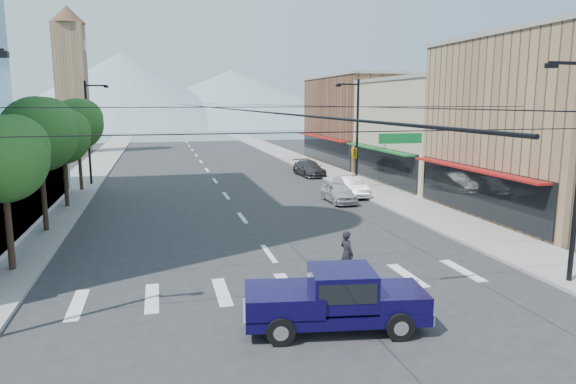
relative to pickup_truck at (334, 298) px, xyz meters
The scene contains 21 objects.
ground 2.82m from the pickup_truck, 96.82° to the left, with size 160.00×160.00×0.00m, color #28282B.
sidewalk_left 44.36m from the pickup_truck, 106.12° to the left, with size 4.00×120.00×0.15m, color gray.
sidewalk_right 44.19m from the pickup_truck, 74.66° to the left, with size 4.00×120.00×0.15m, color gray.
shop_near 23.80m from the pickup_truck, 32.63° to the left, with size 12.00×14.00×11.00m, color #8C6B4C.
shop_mid 33.28m from the pickup_truck, 53.50° to the left, with size 12.00×14.00×9.00m, color tan.
shop_far 47.10m from the pickup_truck, 65.20° to the left, with size 12.00×18.00×10.00m, color brown.
clock_tower 67.44m from the pickup_truck, 104.59° to the left, with size 4.80×4.80×20.40m.
mountain_left 153.69m from the pickup_truck, 95.73° to the left, with size 80.00×80.00×22.00m, color gray.
mountain_right 163.99m from the pickup_truck, 83.10° to the left, with size 90.00×90.00×18.00m, color gray.
tree_near 14.86m from the pickup_truck, 142.60° to the left, with size 3.65×3.64×6.71m.
tree_midnear 19.92m from the pickup_truck, 125.94° to the left, with size 4.09×4.09×7.52m.
tree_midfar 25.70m from the pickup_truck, 116.63° to the left, with size 3.65×3.64×6.71m.
tree_far 32.13m from the pickup_truck, 110.97° to the left, with size 4.09×4.09×7.52m.
signal_rig 3.95m from the pickup_truck, 94.25° to the left, with size 21.80×0.20×9.00m.
lamp_pole_nw 34.62m from the pickup_truck, 108.61° to the left, with size 2.00×0.25×9.00m.
lamp_pole_ne 26.98m from the pickup_truck, 67.18° to the left, with size 2.00×0.25×9.00m.
pickup_truck is the anchor object (origin of this frame).
pedestrian 5.21m from the pickup_truck, 65.14° to the left, with size 0.70×0.46×1.93m, color black.
parked_car_near 21.25m from the pickup_truck, 69.94° to the left, with size 1.73×4.29×1.46m, color silver.
parked_car_mid 23.93m from the pickup_truck, 67.68° to the left, with size 1.60×4.60×1.52m, color silver.
parked_car_far 34.82m from the pickup_truck, 74.87° to the left, with size 2.09×5.15×1.49m, color #343436.
Camera 1 is at (-4.91, -17.28, 7.18)m, focal length 32.00 mm.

